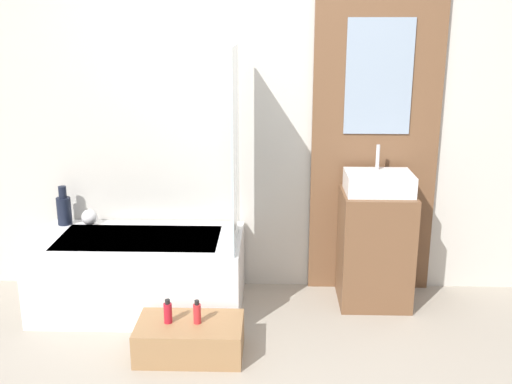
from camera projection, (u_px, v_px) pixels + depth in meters
name	position (u px, v px, depth m)	size (l,w,h in m)	color
wall_tiled_back	(260.00, 105.00, 4.03)	(4.20, 0.06, 2.60)	beige
wall_wood_accent	(377.00, 105.00, 3.96)	(0.85, 0.04, 2.60)	brown
bathtub	(141.00, 272.00, 3.95)	(1.34, 0.71, 0.49)	white
glass_shower_screen	(235.00, 148.00, 3.65)	(0.01, 0.56, 1.22)	silver
wooden_step_bench	(190.00, 338.00, 3.42)	(0.60, 0.36, 0.20)	#997047
vanity_cabinet	(375.00, 248.00, 3.99)	(0.46, 0.42, 0.77)	brown
sink	(379.00, 183.00, 3.87)	(0.43, 0.32, 0.30)	white
vase_tall_dark	(64.00, 209.00, 4.12)	(0.10, 0.10, 0.27)	black
vase_round_light	(89.00, 217.00, 4.12)	(0.11, 0.11, 0.11)	white
bottle_soap_primary	(168.00, 312.00, 3.37)	(0.05, 0.05, 0.14)	#B21928
bottle_soap_secondary	(197.00, 313.00, 3.37)	(0.04, 0.04, 0.14)	red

